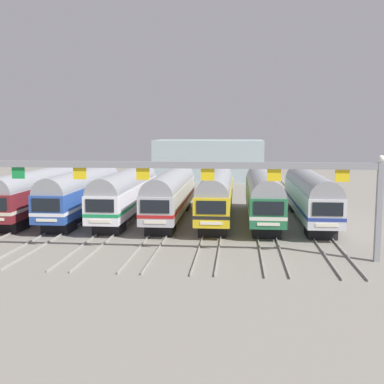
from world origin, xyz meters
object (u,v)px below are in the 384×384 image
(commuter_train_blue, at_px, (82,191))
(commuter_train_green, at_px, (263,193))
(commuter_train_yellow, at_px, (216,193))
(commuter_train_white, at_px, (126,192))
(commuter_train_stainless, at_px, (171,192))
(catenary_gantry, at_px, (143,176))
(commuter_train_silver, at_px, (310,194))
(commuter_train_maroon, at_px, (39,190))

(commuter_train_blue, relative_size, commuter_train_green, 1.00)
(commuter_train_yellow, relative_size, commuter_train_green, 1.00)
(commuter_train_white, distance_m, commuter_train_yellow, 8.72)
(commuter_train_yellow, height_order, commuter_train_green, same)
(commuter_train_white, xyz_separation_m, commuter_train_stainless, (4.36, 0.00, 0.00))
(commuter_train_yellow, bearing_deg, commuter_train_white, 180.00)
(commuter_train_blue, height_order, commuter_train_yellow, commuter_train_blue)
(commuter_train_blue, relative_size, catenary_gantry, 0.58)
(catenary_gantry, bearing_deg, commuter_train_white, 107.90)
(catenary_gantry, bearing_deg, commuter_train_yellow, 72.10)
(catenary_gantry, bearing_deg, commuter_train_silver, 45.91)
(commuter_train_stainless, relative_size, commuter_train_yellow, 1.00)
(commuter_train_green, bearing_deg, catenary_gantry, -122.87)
(commuter_train_silver, bearing_deg, catenary_gantry, -134.09)
(commuter_train_white, xyz_separation_m, commuter_train_silver, (17.44, 0.00, 0.00))
(commuter_train_maroon, relative_size, commuter_train_white, 1.00)
(commuter_train_silver, bearing_deg, commuter_train_blue, 180.00)
(commuter_train_green, bearing_deg, commuter_train_maroon, 179.99)
(commuter_train_silver, xyz_separation_m, catenary_gantry, (-13.08, -13.50, 2.77))
(commuter_train_yellow, bearing_deg, commuter_train_maroon, 179.99)
(commuter_train_blue, height_order, commuter_train_white, commuter_train_blue)
(commuter_train_silver, bearing_deg, commuter_train_green, -179.94)
(commuter_train_white, bearing_deg, commuter_train_silver, 0.01)
(commuter_train_maroon, bearing_deg, commuter_train_stainless, 0.00)
(commuter_train_silver, bearing_deg, commuter_train_maroon, 180.00)
(commuter_train_stainless, bearing_deg, commuter_train_blue, 180.00)
(commuter_train_maroon, bearing_deg, commuter_train_silver, 0.00)
(commuter_train_blue, bearing_deg, commuter_train_silver, 0.00)
(commuter_train_stainless, distance_m, commuter_train_green, 8.72)
(commuter_train_yellow, xyz_separation_m, catenary_gantry, (-4.36, -13.49, 2.78))
(commuter_train_yellow, relative_size, catenary_gantry, 0.58)
(commuter_train_white, xyz_separation_m, catenary_gantry, (4.36, -13.49, 2.78))
(commuter_train_stainless, bearing_deg, commuter_train_silver, 0.00)
(commuter_train_white, relative_size, commuter_train_stainless, 1.00)
(commuter_train_yellow, bearing_deg, catenary_gantry, -107.90)
(commuter_train_yellow, bearing_deg, commuter_train_blue, 179.98)
(commuter_train_yellow, height_order, commuter_train_silver, commuter_train_silver)
(commuter_train_white, relative_size, commuter_train_silver, 1.00)
(commuter_train_stainless, bearing_deg, commuter_train_green, -0.03)
(commuter_train_green, relative_size, commuter_train_silver, 1.00)
(commuter_train_yellow, relative_size, commuter_train_silver, 1.00)
(commuter_train_blue, relative_size, commuter_train_yellow, 1.00)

